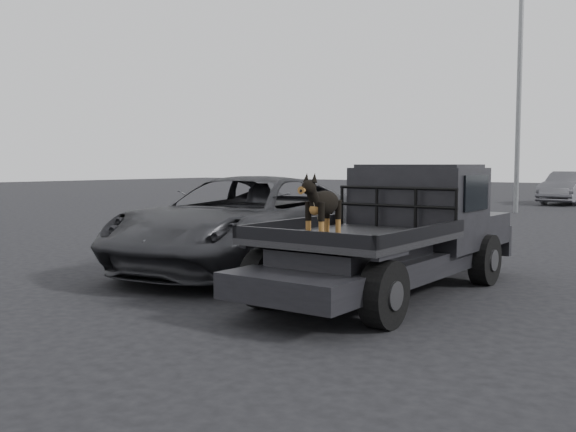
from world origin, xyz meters
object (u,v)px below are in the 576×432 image
Objects in this scene: flatbed_ute at (388,261)px; floodlight_near at (521,17)px; dog at (323,208)px; distant_car_a at (569,188)px; parked_suv at (245,222)px.

flatbed_ute is 0.41× the size of floodlight_near.
dog is at bearing -90.74° from flatbed_ute.
distant_car_a is (-2.88, 25.04, -0.55)m from dog.
parked_suv is at bearing -87.23° from distant_car_a.
floodlight_near reaches higher than distant_car_a.
flatbed_ute is at bearing -19.61° from parked_suv.
parked_suv is 1.27× the size of distant_car_a.
flatbed_ute is at bearing -79.76° from distant_car_a.
flatbed_ute is 18.13m from floodlight_near.
flatbed_ute is 7.30× the size of dog.
dog is 25.21m from distant_car_a.
distant_car_a reaches higher than flatbed_ute.
distant_car_a is at bearing 96.56° from dog.
distant_car_a is at bearing 87.34° from floodlight_near.
distant_car_a is at bearing 80.49° from parked_suv.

